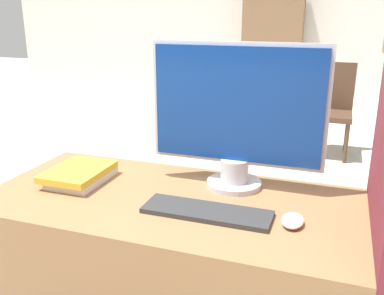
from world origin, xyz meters
The scene contains 9 objects.
wall_back centered at (0.00, 6.84, 1.40)m, with size 12.00×0.06×2.80m.
desk centered at (0.00, 0.31, 0.38)m, with size 1.29×0.62×0.77m.
carrel_divider centered at (0.67, 0.31, 0.66)m, with size 0.07×0.62×1.31m.
monitor centered at (0.18, 0.49, 1.03)m, with size 0.62×0.20×0.52m.
keyboard centered at (0.16, 0.24, 0.77)m, with size 0.41×0.13×0.02m.
mouse centered at (0.42, 0.25, 0.78)m, with size 0.07×0.10×0.03m.
book_stack centered at (-0.38, 0.34, 0.79)m, with size 0.20×0.26×0.05m.
far_chair centered at (0.43, 3.45, 0.50)m, with size 0.44×0.44×0.90m.
bookshelf_far centered at (-0.68, 6.60, 0.89)m, with size 1.00×0.32×1.77m.
Camera 1 is at (0.52, -0.94, 1.38)m, focal length 40.00 mm.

